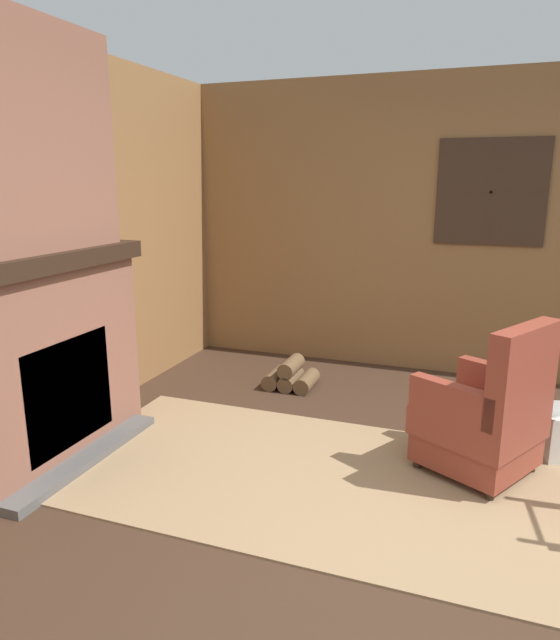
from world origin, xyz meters
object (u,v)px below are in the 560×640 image
Objects in this scene: armchair at (485,419)px; storage_case at (57,234)px; decorative_plate_on_mantel at (12,231)px; firewood_stack at (291,376)px.

armchair is 2.91m from storage_case.
decorative_plate_on_mantel is at bearing -93.33° from storage_case.
decorative_plate_on_mantel is (-1.11, -1.81, 1.36)m from firewood_stack.
decorative_plate_on_mantel is (-2.70, -0.79, 1.10)m from armchair.
decorative_plate_on_mantel is at bearing 45.28° from armchair.
storage_case is (-1.09, -1.46, 1.32)m from firewood_stack.
decorative_plate_on_mantel reaches higher than armchair.
storage_case reaches higher than firewood_stack.
firewood_stack is at bearing -3.72° from armchair.
firewood_stack is at bearing 53.18° from storage_case.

